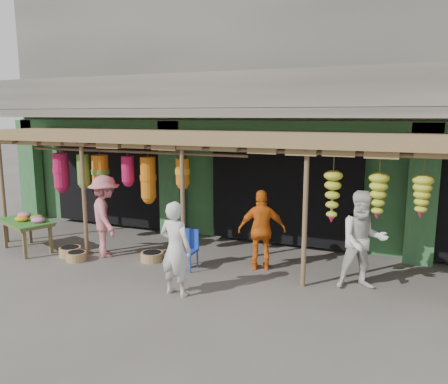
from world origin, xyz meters
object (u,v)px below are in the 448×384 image
at_px(person_front, 176,249).
at_px(person_shopper, 105,216).
at_px(flower_table, 27,222).
at_px(blue_chair, 188,247).
at_px(person_right, 363,240).
at_px(person_vendor, 262,230).

bearing_deg(person_front, person_shopper, -20.65).
height_order(flower_table, person_front, person_front).
bearing_deg(person_front, blue_chair, -64.90).
bearing_deg(person_shopper, flower_table, 53.21).
distance_m(flower_table, blue_chair, 4.04).
height_order(person_front, person_right, person_right).
bearing_deg(flower_table, person_vendor, 31.16).
bearing_deg(blue_chair, person_right, 3.39).
distance_m(flower_table, person_right, 7.47).
height_order(flower_table, person_shopper, person_shopper).
bearing_deg(flower_table, person_shopper, 32.71).
distance_m(flower_table, person_vendor, 5.51).
bearing_deg(blue_chair, flower_table, -175.91).
height_order(person_front, person_shopper, person_shopper).
xyz_separation_m(blue_chair, person_shopper, (-2.08, 0.02, 0.46)).
distance_m(person_right, person_vendor, 2.02).
xyz_separation_m(blue_chair, person_vendor, (1.42, 0.54, 0.37)).
bearing_deg(person_right, flower_table, 164.55).
bearing_deg(person_right, person_shopper, 162.34).
xyz_separation_m(blue_chair, person_right, (3.42, 0.26, 0.45)).
xyz_separation_m(blue_chair, person_front, (0.42, -1.29, 0.39)).
bearing_deg(person_shopper, person_vendor, -129.22).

